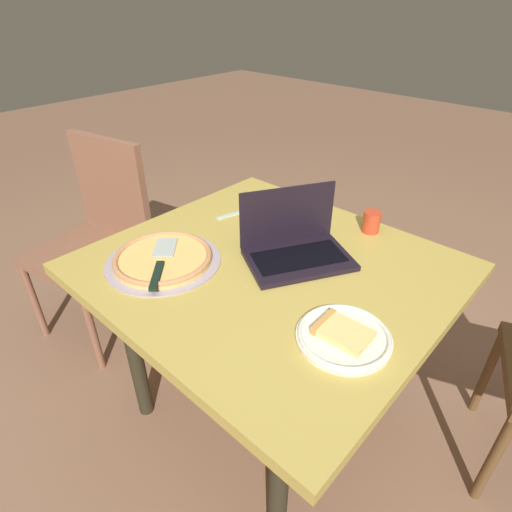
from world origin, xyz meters
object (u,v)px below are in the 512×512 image
object	(u,v)px
dining_table	(269,284)
pizza_tray	(163,259)
pizza_plate	(343,336)
laptop	(295,245)
chair_near	(98,230)
drink_cup	(371,222)
table_knife	(246,210)

from	to	relation	value
dining_table	pizza_tray	bearing A→B (deg)	-48.93
pizza_plate	pizza_tray	world-z (taller)	pizza_plate
laptop	chair_near	distance (m)	1.05
pizza_plate	drink_cup	size ratio (longest dim) A/B	3.10
drink_cup	chair_near	xyz separation A→B (m)	(0.53, -1.10, -0.24)
dining_table	pizza_tray	size ratio (longest dim) A/B	2.91
pizza_tray	table_knife	world-z (taller)	pizza_tray
pizza_tray	laptop	bearing A→B (deg)	137.76
dining_table	pizza_tray	xyz separation A→B (m)	(0.23, -0.26, 0.10)
pizza_plate	drink_cup	bearing A→B (deg)	-156.86
drink_cup	table_knife	bearing A→B (deg)	-67.29
dining_table	laptop	world-z (taller)	laptop
dining_table	drink_cup	xyz separation A→B (m)	(-0.42, 0.13, 0.12)
pizza_tray	table_knife	xyz separation A→B (m)	(-0.46, -0.06, -0.01)
table_knife	laptop	bearing A→B (deg)	69.32
pizza_plate	dining_table	bearing A→B (deg)	-109.92
pizza_plate	drink_cup	world-z (taller)	drink_cup
pizza_plate	table_knife	bearing A→B (deg)	-117.62
drink_cup	chair_near	bearing A→B (deg)	-64.28
laptop	pizza_plate	xyz separation A→B (m)	(0.23, 0.34, -0.03)
pizza_tray	chair_near	size ratio (longest dim) A/B	0.41
table_knife	drink_cup	distance (m)	0.50
drink_cup	chair_near	size ratio (longest dim) A/B	0.09
dining_table	laptop	xyz separation A→B (m)	(-0.10, 0.03, 0.13)
dining_table	laptop	size ratio (longest dim) A/B	2.71
dining_table	chair_near	xyz separation A→B (m)	(0.11, -0.97, -0.11)
dining_table	pizza_plate	size ratio (longest dim) A/B	4.44
dining_table	table_knife	distance (m)	0.41
laptop	pizza_tray	bearing A→B (deg)	-42.24
laptop	table_knife	distance (m)	0.38
dining_table	drink_cup	world-z (taller)	drink_cup
table_knife	chair_near	xyz separation A→B (m)	(0.34, -0.64, -0.20)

